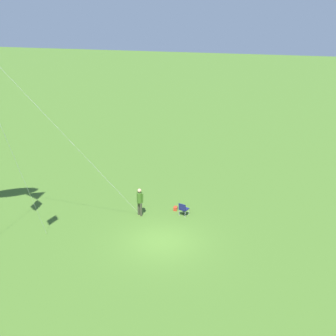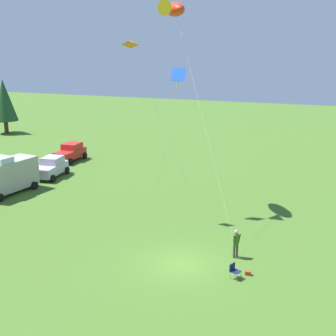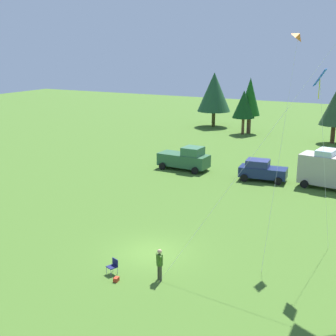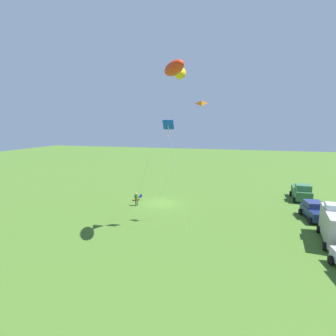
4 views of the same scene
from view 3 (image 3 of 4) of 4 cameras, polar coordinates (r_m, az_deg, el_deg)
ground_plane at (r=28.14m, az=-2.00°, el=-10.25°), size 160.00×160.00×0.00m
person_kite_flyer at (r=24.66m, az=-1.04°, el=-11.40°), size 0.52×0.51×1.74m
folding_chair at (r=25.71m, az=-6.69°, el=-11.68°), size 0.62×0.62×0.82m
backpack_on_grass at (r=25.09m, az=-6.33°, el=-13.34°), size 0.24×0.33×0.22m
truck_green_flatbed at (r=45.95m, az=2.11°, el=1.15°), size 5.07×2.55×2.34m
car_navy_hatch at (r=43.08m, az=11.37°, el=-0.27°), size 4.38×2.62×1.89m
van_motorhome_grey at (r=42.06m, az=19.40°, el=-0.21°), size 5.64×3.17×3.34m
treeline_distant at (r=62.80m, az=19.46°, el=7.51°), size 48.07×9.82×8.20m
kite_delta_orange at (r=28.81m, az=15.74°, el=15.06°), size 0.78×5.91×12.69m
kite_diamond_blue at (r=25.84m, az=18.06°, el=9.89°), size 1.24×2.72×10.72m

